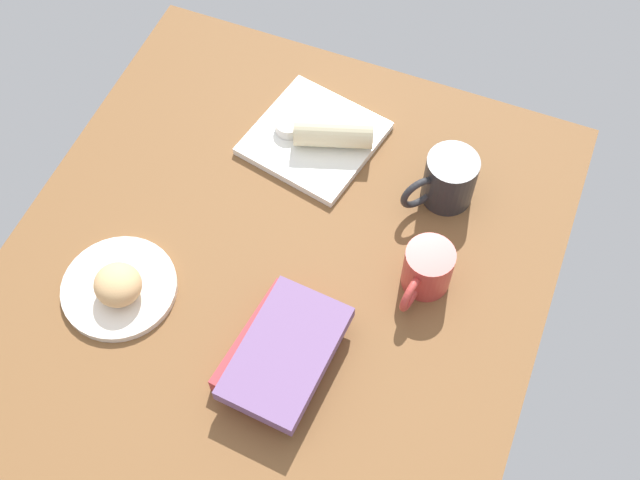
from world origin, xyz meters
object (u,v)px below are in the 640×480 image
(scone_pastry, at_px, (118,285))
(breakfast_wrap, at_px, (334,130))
(round_plate, at_px, (119,288))
(second_mug, at_px, (427,270))
(book_stack, at_px, (282,351))
(square_plate, at_px, (314,138))
(coffee_mug, at_px, (448,180))
(sauce_cup, at_px, (289,125))

(scone_pastry, relative_size, breakfast_wrap, 0.55)
(scone_pastry, bearing_deg, round_plate, -130.38)
(scone_pastry, distance_m, second_mug, 0.50)
(breakfast_wrap, bearing_deg, book_stack, 171.66)
(square_plate, bearing_deg, second_mug, 53.43)
(coffee_mug, xyz_separation_m, second_mug, (0.18, 0.02, -0.01))
(sauce_cup, bearing_deg, coffee_mug, 85.20)
(coffee_mug, bearing_deg, scone_pastry, -48.13)
(scone_pastry, distance_m, breakfast_wrap, 0.47)
(round_plate, bearing_deg, sauce_cup, 161.50)
(breakfast_wrap, xyz_separation_m, book_stack, (0.42, 0.08, -0.02))
(breakfast_wrap, bearing_deg, coffee_mug, -116.79)
(scone_pastry, bearing_deg, second_mug, 114.77)
(square_plate, relative_size, book_stack, 0.92)
(round_plate, height_order, book_stack, book_stack)
(square_plate, xyz_separation_m, book_stack, (0.42, 0.12, 0.02))
(scone_pastry, relative_size, coffee_mug, 0.64)
(square_plate, height_order, coffee_mug, coffee_mug)
(round_plate, relative_size, breakfast_wrap, 1.35)
(coffee_mug, distance_m, second_mug, 0.18)
(sauce_cup, xyz_separation_m, coffee_mug, (0.03, 0.31, 0.02))
(breakfast_wrap, relative_size, book_stack, 0.61)
(round_plate, relative_size, scone_pastry, 2.43)
(scone_pastry, bearing_deg, coffee_mug, 131.87)
(sauce_cup, distance_m, second_mug, 0.39)
(scone_pastry, distance_m, sauce_cup, 0.43)
(round_plate, relative_size, second_mug, 1.49)
(second_mug, bearing_deg, sauce_cup, -121.92)
(book_stack, bearing_deg, coffee_mug, 159.64)
(round_plate, relative_size, coffee_mug, 1.54)
(book_stack, xyz_separation_m, coffee_mug, (-0.39, 0.15, 0.02))
(round_plate, relative_size, square_plate, 0.89)
(sauce_cup, bearing_deg, second_mug, 58.08)
(square_plate, height_order, breakfast_wrap, breakfast_wrap)
(square_plate, bearing_deg, round_plate, -24.24)
(square_plate, bearing_deg, sauce_cup, -86.01)
(breakfast_wrap, height_order, coffee_mug, coffee_mug)
(sauce_cup, height_order, book_stack, book_stack)
(square_plate, xyz_separation_m, sauce_cup, (0.00, -0.05, 0.02))
(sauce_cup, distance_m, book_stack, 0.45)
(square_plate, bearing_deg, breakfast_wrap, 93.99)
(sauce_cup, distance_m, breakfast_wrap, 0.09)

